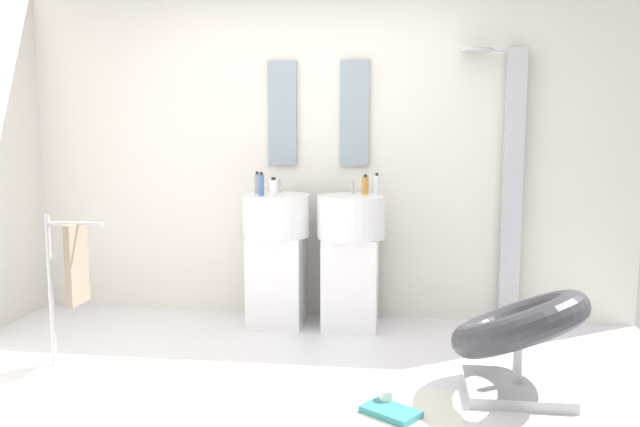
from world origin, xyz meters
TOP-DOWN VIEW (x-y plane):
  - ground_plane at (0.00, 0.00)m, footprint 4.80×3.60m
  - rear_partition at (0.00, 1.65)m, footprint 4.80×0.10m
  - pedestal_sink_left at (-0.28, 1.31)m, footprint 0.50×0.50m
  - pedestal_sink_right at (0.28, 1.31)m, footprint 0.50×0.50m
  - vanity_mirror_left at (-0.28, 1.58)m, footprint 0.22×0.03m
  - vanity_mirror_right at (0.28, 1.58)m, footprint 0.22×0.03m
  - shower_column at (1.44, 1.53)m, footprint 0.49×0.24m
  - lounge_chair at (1.30, 0.21)m, footprint 1.07×1.07m
  - towel_rack at (-1.34, 0.28)m, footprint 0.37×0.22m
  - area_rug at (0.39, -0.16)m, footprint 1.17×0.69m
  - magazine_teal at (0.61, -0.19)m, footprint 0.33×0.30m
  - coffee_mug at (0.59, -0.08)m, footprint 0.08×0.08m
  - soap_bottle_blue at (-0.37, 1.21)m, footprint 0.04×0.04m
  - soap_bottle_clear at (0.46, 1.32)m, footprint 0.04×0.04m
  - soap_bottle_grey at (-0.43, 1.36)m, footprint 0.04×0.04m
  - soap_bottle_amber at (0.38, 1.41)m, footprint 0.05×0.05m
  - soap_bottle_white at (-0.27, 1.15)m, footprint 0.05×0.05m

SIDE VIEW (x-z plane):
  - ground_plane at x=0.00m, z-range -0.04..0.00m
  - area_rug at x=0.39m, z-range 0.00..0.01m
  - magazine_teal at x=0.61m, z-range 0.01..0.04m
  - coffee_mug at x=0.59m, z-range 0.01..0.10m
  - lounge_chair at x=1.30m, z-range 0.03..0.67m
  - pedestal_sink_left at x=-0.28m, z-range 0.00..1.09m
  - pedestal_sink_right at x=0.28m, z-range 0.00..1.09m
  - towel_rack at x=-1.34m, z-range 0.15..1.10m
  - soap_bottle_white at x=-0.27m, z-range 0.98..1.12m
  - soap_bottle_amber at x=0.38m, z-range 0.98..1.13m
  - soap_bottle_grey at x=-0.43m, z-range 0.98..1.15m
  - soap_bottle_clear at x=0.46m, z-range 0.98..1.15m
  - soap_bottle_blue at x=-0.37m, z-range 0.98..1.15m
  - shower_column at x=1.44m, z-range 0.05..2.10m
  - rear_partition at x=0.00m, z-range 0.00..2.60m
  - vanity_mirror_left at x=-0.28m, z-range 1.19..1.98m
  - vanity_mirror_right at x=0.28m, z-range 1.19..1.98m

